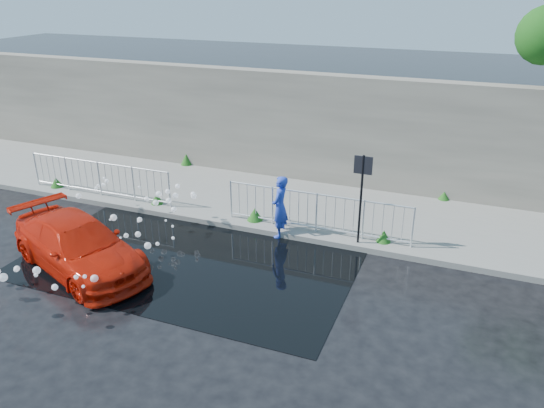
{
  "coord_description": "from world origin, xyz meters",
  "views": [
    {
      "loc": [
        6.58,
        -8.97,
        6.42
      ],
      "look_at": [
        1.96,
        2.79,
        1.0
      ],
      "focal_mm": 35.0,
      "sensor_mm": 36.0,
      "label": 1
    }
  ],
  "objects": [
    {
      "name": "red_car",
      "position": [
        -1.72,
        -0.34,
        0.61
      ],
      "size": [
        4.55,
        3.18,
        1.22
      ],
      "primitive_type": "imported",
      "rotation": [
        0.0,
        0.0,
        1.18
      ],
      "color": "red",
      "rests_on": "ground"
    },
    {
      "name": "curb",
      "position": [
        0.0,
        3.0,
        0.08
      ],
      "size": [
        30.0,
        0.25,
        0.16
      ],
      "primitive_type": "cube",
      "color": "slate",
      "rests_on": "ground"
    },
    {
      "name": "retaining_wall",
      "position": [
        0.0,
        7.2,
        1.9
      ],
      "size": [
        30.0,
        0.6,
        3.5
      ],
      "primitive_type": "cube",
      "color": "#645E54",
      "rests_on": "pavement"
    },
    {
      "name": "ground",
      "position": [
        0.0,
        0.0,
        0.0
      ],
      "size": [
        90.0,
        90.0,
        0.0
      ],
      "primitive_type": "plane",
      "color": "black",
      "rests_on": "ground"
    },
    {
      "name": "water_spray",
      "position": [
        -1.66,
        0.38,
        0.71
      ],
      "size": [
        3.57,
        5.39,
        1.02
      ],
      "color": "white",
      "rests_on": "ground"
    },
    {
      "name": "railing_left",
      "position": [
        -4.0,
        3.35,
        0.74
      ],
      "size": [
        5.05,
        0.05,
        1.1
      ],
      "color": "silver",
      "rests_on": "pavement"
    },
    {
      "name": "railing_right",
      "position": [
        3.0,
        3.35,
        0.74
      ],
      "size": [
        5.05,
        0.05,
        1.1
      ],
      "color": "silver",
      "rests_on": "pavement"
    },
    {
      "name": "pavement",
      "position": [
        0.0,
        5.0,
        0.07
      ],
      "size": [
        30.0,
        4.0,
        0.15
      ],
      "primitive_type": "cube",
      "color": "slate",
      "rests_on": "ground"
    },
    {
      "name": "puddle",
      "position": [
        0.5,
        1.0,
        0.01
      ],
      "size": [
        8.0,
        5.0,
        0.01
      ],
      "primitive_type": "cube",
      "color": "black",
      "rests_on": "ground"
    },
    {
      "name": "weeds",
      "position": [
        -0.37,
        4.53,
        0.32
      ],
      "size": [
        12.17,
        3.93,
        0.41
      ],
      "color": "#144C16",
      "rests_on": "pavement"
    },
    {
      "name": "person",
      "position": [
        2.1,
        3.0,
        0.85
      ],
      "size": [
        0.41,
        0.63,
        1.71
      ],
      "primitive_type": "imported",
      "rotation": [
        0.0,
        0.0,
        -1.56
      ],
      "color": "blue",
      "rests_on": "ground"
    },
    {
      "name": "sign_post",
      "position": [
        4.2,
        3.1,
        1.72
      ],
      "size": [
        0.45,
        0.06,
        2.5
      ],
      "color": "black",
      "rests_on": "ground"
    }
  ]
}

